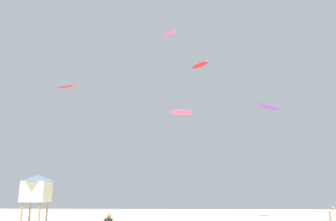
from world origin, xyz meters
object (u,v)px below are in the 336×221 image
(kite_aloft_0, at_px, (66,86))
(kite_aloft_2, at_px, (269,107))
(kite_aloft_4, at_px, (200,65))
(kite_aloft_3, at_px, (170,34))
(kite_aloft_1, at_px, (181,112))
(person_midground, at_px, (334,218))
(lifeguard_tower, at_px, (37,188))

(kite_aloft_0, relative_size, kite_aloft_2, 0.90)
(kite_aloft_2, xyz_separation_m, kite_aloft_4, (-7.45, 11.16, 9.73))
(kite_aloft_2, bearing_deg, kite_aloft_0, 164.05)
(kite_aloft_2, bearing_deg, kite_aloft_3, 145.73)
(kite_aloft_1, xyz_separation_m, kite_aloft_3, (-1.46, -4.03, 11.17))
(person_midground, xyz_separation_m, kite_aloft_4, (-7.08, 27.84, 21.12))
(lifeguard_tower, bearing_deg, person_midground, -16.59)
(lifeguard_tower, distance_m, kite_aloft_2, 26.20)
(person_midground, xyz_separation_m, lifeguard_tower, (-21.89, 6.52, 2.02))
(lifeguard_tower, height_order, kite_aloft_1, kite_aloft_1)
(kite_aloft_1, distance_m, kite_aloft_3, 11.97)
(person_midground, bearing_deg, lifeguard_tower, 86.49)
(lifeguard_tower, xyz_separation_m, kite_aloft_0, (-4.81, 17.90, 14.93))
(kite_aloft_1, relative_size, kite_aloft_3, 1.30)
(kite_aloft_3, xyz_separation_m, kite_aloft_4, (4.49, 3.02, -3.90))
(kite_aloft_0, xyz_separation_m, kite_aloft_3, (15.13, 0.39, 8.07))
(person_midground, relative_size, kite_aloft_4, 0.51)
(kite_aloft_2, distance_m, kite_aloft_4, 16.57)
(lifeguard_tower, distance_m, kite_aloft_0, 23.80)
(lifeguard_tower, xyz_separation_m, kite_aloft_1, (11.78, 22.33, 11.82))
(kite_aloft_1, bearing_deg, kite_aloft_2, -49.26)
(kite_aloft_4, bearing_deg, person_midground, -75.74)
(person_midground, distance_m, kite_aloft_2, 20.20)
(kite_aloft_0, height_order, kite_aloft_2, kite_aloft_0)
(kite_aloft_1, bearing_deg, kite_aloft_3, -109.89)
(kite_aloft_1, height_order, kite_aloft_3, kite_aloft_3)
(kite_aloft_0, xyz_separation_m, kite_aloft_2, (27.07, -7.74, -5.57))
(person_midground, bearing_deg, kite_aloft_1, 32.39)
(lifeguard_tower, bearing_deg, kite_aloft_2, 24.54)
(kite_aloft_4, bearing_deg, kite_aloft_1, 161.59)
(person_midground, relative_size, kite_aloft_0, 0.57)
(kite_aloft_0, bearing_deg, kite_aloft_1, 14.94)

